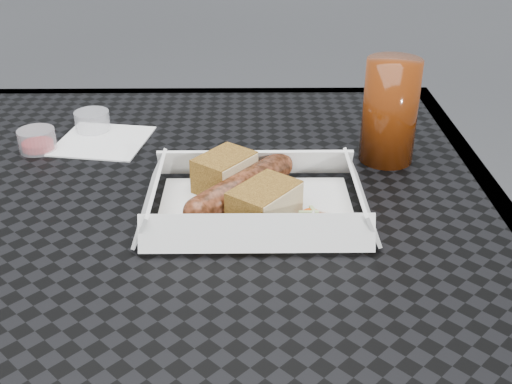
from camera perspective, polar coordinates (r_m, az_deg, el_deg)
patio_table at (r=0.80m, az=-7.22°, el=-5.48°), size 0.80×0.80×0.74m
food_tray at (r=0.73m, az=-0.01°, el=-1.56°), size 0.22×0.15×0.00m
bratwurst at (r=0.74m, az=-1.30°, el=0.45°), size 0.13×0.15×0.03m
bread_near at (r=0.76m, az=-2.82°, el=1.77°), size 0.08×0.08×0.04m
bread_far at (r=0.70m, az=0.75°, el=-0.96°), size 0.09×0.09×0.04m
veg_garnish at (r=0.70m, az=5.57°, el=-2.58°), size 0.03×0.03×0.00m
napkin at (r=0.93m, az=-13.46°, el=4.44°), size 0.14×0.14×0.00m
condiment_cup_sauce at (r=0.92m, az=-18.89°, el=4.39°), size 0.05×0.05×0.03m
condiment_cup_empty at (r=0.97m, az=-14.34°, el=6.10°), size 0.05×0.05×0.03m
drink_glass at (r=0.85m, az=11.82°, el=7.04°), size 0.07×0.07×0.14m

